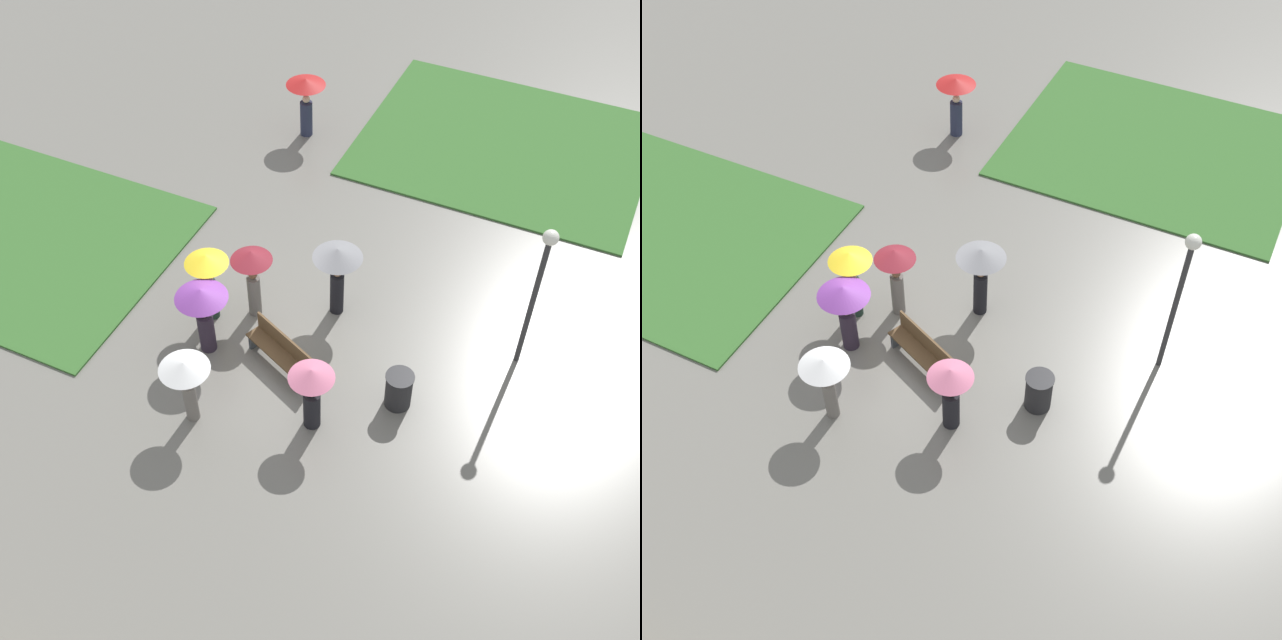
% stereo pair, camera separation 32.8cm
% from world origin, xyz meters
% --- Properties ---
extents(ground_plane, '(90.00, 90.00, 0.00)m').
position_xyz_m(ground_plane, '(0.00, 0.00, 0.00)').
color(ground_plane, slate).
extents(lawn_patch_far, '(8.07, 6.72, 0.06)m').
position_xyz_m(lawn_patch_far, '(3.42, 9.39, 0.03)').
color(lawn_patch_far, '#386B2D').
rests_on(lawn_patch_far, ground_plane).
extents(park_bench, '(1.85, 1.12, 0.90)m').
position_xyz_m(park_bench, '(1.21, -0.66, 0.47)').
color(park_bench, brown).
rests_on(park_bench, ground_plane).
extents(lamp_post, '(0.32, 0.32, 3.81)m').
position_xyz_m(lamp_post, '(5.92, 1.66, 2.50)').
color(lamp_post, '#2D2D30').
rests_on(lamp_post, ground_plane).
extents(trash_bin, '(0.62, 0.62, 0.91)m').
position_xyz_m(trash_bin, '(3.92, -0.59, 0.46)').
color(trash_bin, '#232326').
rests_on(trash_bin, ground_plane).
extents(crowd_person_yellow, '(0.99, 0.99, 1.93)m').
position_xyz_m(crowd_person_yellow, '(-0.91, -0.00, 1.44)').
color(crowd_person_yellow, '#1E3328').
rests_on(crowd_person_yellow, ground_plane).
extents(crowd_person_white, '(1.04, 1.04, 1.79)m').
position_xyz_m(crowd_person_white, '(0.14, -2.71, 1.36)').
color(crowd_person_white, slate).
rests_on(crowd_person_white, ground_plane).
extents(crowd_person_pink, '(0.94, 0.94, 1.78)m').
position_xyz_m(crowd_person_pink, '(2.49, -1.82, 1.21)').
color(crowd_person_pink, black).
rests_on(crowd_person_pink, ground_plane).
extents(crowd_person_maroon, '(0.95, 0.95, 1.95)m').
position_xyz_m(crowd_person_maroon, '(-0.07, 0.51, 1.43)').
color(crowd_person_maroon, slate).
rests_on(crowd_person_maroon, ground_plane).
extents(crowd_person_grey, '(1.14, 1.14, 1.96)m').
position_xyz_m(crowd_person_grey, '(1.64, 1.36, 1.48)').
color(crowd_person_grey, black).
rests_on(crowd_person_grey, ground_plane).
extents(crowd_person_purple, '(1.16, 1.16, 1.88)m').
position_xyz_m(crowd_person_purple, '(-0.52, -0.91, 1.38)').
color(crowd_person_purple, '#2D2333').
rests_on(crowd_person_purple, ground_plane).
extents(lone_walker_far_path, '(1.14, 1.14, 1.82)m').
position_xyz_m(lone_walker_far_path, '(-2.07, 7.53, 1.28)').
color(lone_walker_far_path, '#282D47').
rests_on(lone_walker_far_path, ground_plane).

